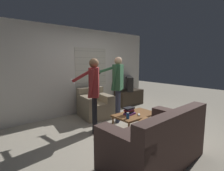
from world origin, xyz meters
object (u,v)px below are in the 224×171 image
Objects in this scene: book_stack at (129,111)px; couch_blue at (156,142)px; person_left_standing at (94,86)px; soda_can at (128,116)px; armchair_beige at (95,105)px; person_right_standing at (118,82)px; tv at (129,84)px; spare_remote at (139,115)px; coffee_table at (135,115)px.

couch_blue is at bearing -116.52° from book_stack.
person_left_standing is 13.06× the size of soda_can.
couch_blue is at bearing -109.48° from soda_can.
book_stack is 0.30m from soda_can.
couch_blue is 2.62m from armchair_beige.
person_right_standing is at bearing 61.65° from soda_can.
armchair_beige is at bearing 70.86° from person_right_standing.
couch_blue is 1.28m from book_stack.
tv is 2.73m from soda_can.
book_stack is at bearing 38.69° from soda_can.
soda_can is (0.34, 0.95, 0.13)m from couch_blue.
soda_can reaches higher than spare_remote.
soda_can is at bearing 68.43° from couch_blue.
spare_remote is (0.12, -0.18, -0.06)m from book_stack.
person_right_standing reaches higher than soda_can.
person_right_standing reaches higher than tv.
couch_blue is 1.18m from spare_remote.
tv reaches higher than couch_blue.
tv is (2.29, 2.84, 0.45)m from couch_blue.
person_right_standing is 6.39× the size of book_stack.
soda_can is (-1.95, -1.89, -0.32)m from tv.
soda_can is at bearing -151.55° from person_right_standing.
armchair_beige is at bearing 138.14° from spare_remote.
person_right_standing is (-1.51, -1.06, 0.28)m from tv.
coffee_table is at bearing -23.98° from book_stack.
spare_remote is at bearing -92.86° from person_left_standing.
tv is 2.50m from spare_remote.
person_right_standing is 1.11m from soda_can.
armchair_beige is 3.71× the size of book_stack.
person_left_standing reaches higher than couch_blue.
tv is 6.03× the size of soda_can.
spare_remote is at bearing -57.05° from book_stack.
coffee_table is at bearing 55.10° from couch_blue.
person_right_standing is at bearing 71.44° from book_stack.
spare_remote is at bearing 101.54° from armchair_beige.
tv is at bearing 94.34° from spare_remote.
armchair_beige is at bearing 3.62° from person_left_standing.
spare_remote is at bearing 0.11° from soda_can.
tv is at bearing 44.68° from book_stack.
couch_blue is 2.07m from person_right_standing.
person_left_standing is at bearing -22.37° from tv.
tv reaches higher than coffee_table.
armchair_beige is 1.62m from soda_can.
book_stack reaches higher than spare_remote.
person_right_standing reaches higher than book_stack.
person_left_standing reaches higher than armchair_beige.
tv is 2.67m from person_left_standing.
person_left_standing reaches higher than spare_remote.
book_stack is at bearing -141.76° from person_right_standing.
armchair_beige is at bearing 74.87° from couch_blue.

